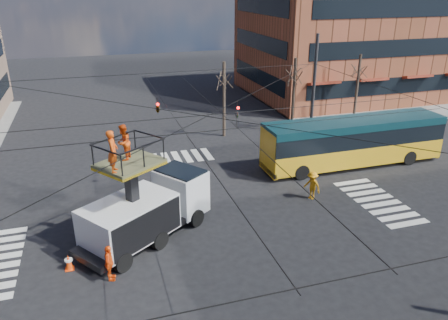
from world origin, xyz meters
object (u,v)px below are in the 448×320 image
at_px(utility_truck, 146,200).
at_px(traffic_cone, 69,262).
at_px(worker_ground, 109,263).
at_px(flagger, 312,185).
at_px(city_bus, 353,141).

bearing_deg(utility_truck, traffic_cone, 168.75).
height_order(utility_truck, worker_ground, utility_truck).
bearing_deg(worker_ground, flagger, -60.99).
height_order(utility_truck, traffic_cone, utility_truck).
height_order(traffic_cone, flagger, flagger).
bearing_deg(worker_ground, city_bus, -55.19).
xyz_separation_m(city_bus, worker_ground, (-16.52, -7.97, -0.91)).
distance_m(traffic_cone, worker_ground, 2.15).
bearing_deg(city_bus, traffic_cone, -160.12).
distance_m(city_bus, worker_ground, 18.37).
bearing_deg(traffic_cone, worker_ground, -37.04).
bearing_deg(utility_truck, flagger, -27.61).
bearing_deg(city_bus, flagger, -143.18).
bearing_deg(worker_ground, utility_truck, -25.54).
bearing_deg(utility_truck, city_bus, -16.04).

